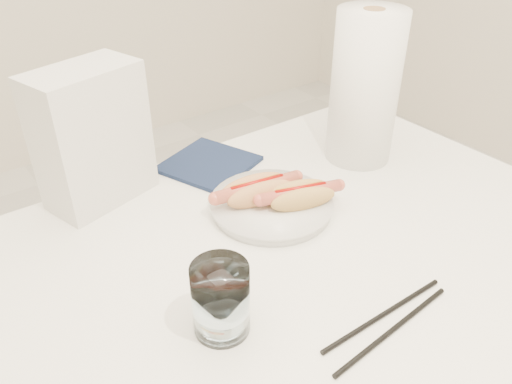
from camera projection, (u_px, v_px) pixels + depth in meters
table at (271, 293)px, 0.84m from camera, size 1.20×0.80×0.75m
plate at (271, 206)px, 0.93m from camera, size 0.27×0.27×0.02m
hotdog_left at (257, 190)px, 0.92m from camera, size 0.17×0.09×0.05m
hotdog_right at (300, 196)px, 0.91m from camera, size 0.15×0.09×0.04m
water_glass at (221, 299)px, 0.67m from camera, size 0.08×0.08×0.11m
chopstick_near at (393, 330)px, 0.69m from camera, size 0.23×0.02×0.01m
chopstick_far at (383, 314)px, 0.71m from camera, size 0.23×0.01×0.01m
napkin_box at (92, 137)px, 0.90m from camera, size 0.21×0.15×0.25m
navy_napkin at (209, 164)px, 1.07m from camera, size 0.22×0.22×0.01m
paper_towel_roll at (365, 88)px, 1.02m from camera, size 0.14×0.14×0.31m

